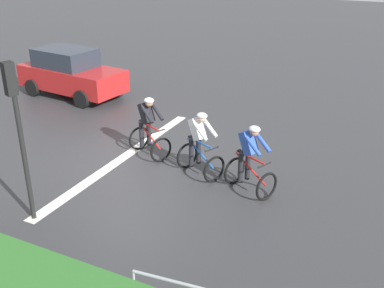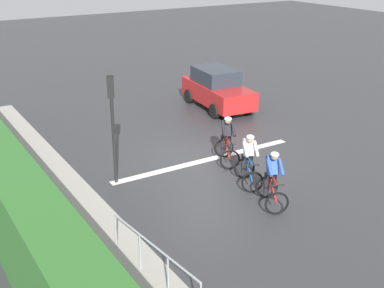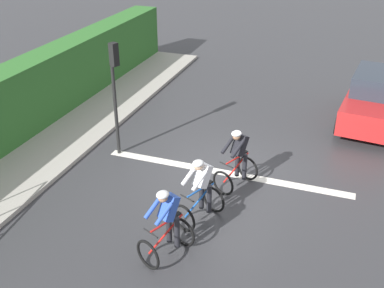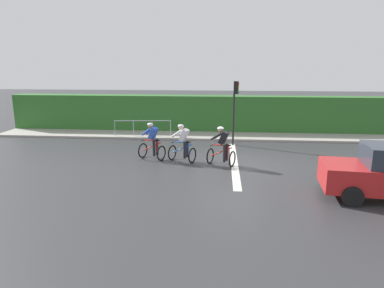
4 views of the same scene
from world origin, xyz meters
The scene contains 10 objects.
ground_plane centered at (0.00, 0.00, 0.00)m, with size 80.00×80.00×0.00m, color #333335.
sidewalk_kerb centered at (5.59, 2.00, 0.06)m, with size 2.80×23.58×0.12m, color #9E998E.
stone_wall_low centered at (6.49, 2.00, 0.32)m, with size 0.44×23.58×0.64m, color gray.
hedge_wall centered at (6.79, 2.00, 1.13)m, with size 1.10×23.58×2.27m, color #2D6628.
road_marking_stop_line centered at (0.00, -0.06, 0.00)m, with size 7.00×0.30×0.01m, color silver.
cyclist_lead centered at (0.20, 3.60, 0.80)m, with size 1.06×1.26×1.66m.
cyclist_second centered at (-0.06, 2.20, 0.80)m, with size 1.06×1.26×1.66m.
cyclist_mid centered at (-0.48, 0.49, 0.80)m, with size 1.06×1.26×1.66m.
traffic_light_near_crossing centered at (3.28, -0.15, 2.22)m, with size 0.26×0.30×3.34m.
pedestrian_railing_kerbside centered at (4.69, 5.06, 0.78)m, with size 0.37×3.25×1.03m.
Camera 4 is at (-14.57, 0.55, 4.25)m, focal length 32.19 mm.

